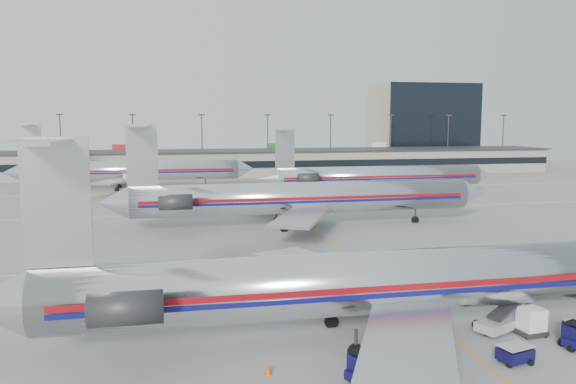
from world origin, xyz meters
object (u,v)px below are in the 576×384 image
object	(u,v)px
uld_container	(531,322)
belt_loader	(504,320)
tug_center	(576,336)
jet_second_row	(297,197)
jet_foreground	(376,281)

from	to	relation	value
uld_container	belt_loader	bearing A→B (deg)	131.68
tug_center	jet_second_row	bearing A→B (deg)	78.12
tug_center	belt_loader	world-z (taller)	belt_loader
jet_foreground	uld_container	bearing A→B (deg)	-8.02
jet_foreground	uld_container	xyz separation A→B (m)	(9.85, -1.39, -2.80)
tug_center	belt_loader	xyz separation A→B (m)	(-2.52, 3.46, -0.04)
jet_foreground	belt_loader	xyz separation A→B (m)	(8.65, -0.32, -3.00)
uld_container	belt_loader	world-z (taller)	belt_loader
jet_second_row	belt_loader	xyz separation A→B (m)	(5.44, -37.32, -3.13)
uld_container	belt_loader	size ratio (longest dim) A/B	0.36
jet_foreground	jet_second_row	xyz separation A→B (m)	(3.21, 37.00, 0.14)
tug_center	jet_foreground	bearing A→B (deg)	138.38
jet_foreground	belt_loader	distance (m)	9.16
uld_container	belt_loader	distance (m)	1.62
jet_foreground	belt_loader	size ratio (longest dim) A/B	9.70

